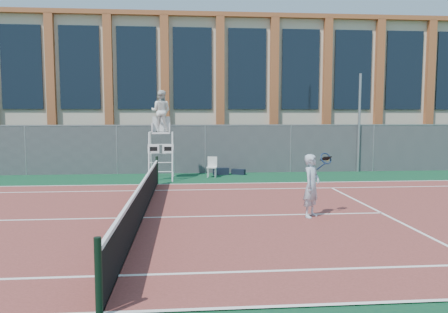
{
  "coord_description": "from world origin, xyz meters",
  "views": [
    {
      "loc": [
        1.16,
        -11.21,
        2.66
      ],
      "look_at": [
        2.37,
        3.0,
        1.32
      ],
      "focal_mm": 35.0,
      "sensor_mm": 36.0,
      "label": 1
    }
  ],
  "objects": [
    {
      "name": "ground",
      "position": [
        0.0,
        0.0,
        0.0
      ],
      "size": [
        120.0,
        120.0,
        0.0
      ],
      "primitive_type": "plane",
      "color": "#233814"
    },
    {
      "name": "apron",
      "position": [
        0.0,
        1.0,
        0.01
      ],
      "size": [
        36.0,
        20.0,
        0.01
      ],
      "primitive_type": "cube",
      "color": "#0D3B28",
      "rests_on": "ground"
    },
    {
      "name": "tennis_court",
      "position": [
        0.0,
        0.0,
        0.02
      ],
      "size": [
        23.77,
        10.97,
        0.02
      ],
      "primitive_type": "cube",
      "color": "brown",
      "rests_on": "apron"
    },
    {
      "name": "tennis_net",
      "position": [
        0.0,
        0.0,
        0.54
      ],
      "size": [
        0.1,
        11.3,
        1.1
      ],
      "color": "black",
      "rests_on": "ground"
    },
    {
      "name": "fence",
      "position": [
        0.0,
        8.8,
        1.1
      ],
      "size": [
        40.0,
        0.06,
        2.2
      ],
      "primitive_type": null,
      "color": "#595E60",
      "rests_on": "ground"
    },
    {
      "name": "hedge",
      "position": [
        0.0,
        10.0,
        1.1
      ],
      "size": [
        40.0,
        1.4,
        2.2
      ],
      "primitive_type": "cube",
      "color": "black",
      "rests_on": "ground"
    },
    {
      "name": "building",
      "position": [
        0.0,
        17.95,
        4.15
      ],
      "size": [
        45.0,
        10.6,
        8.22
      ],
      "color": "beige",
      "rests_on": "ground"
    },
    {
      "name": "steel_pole",
      "position": [
        9.23,
        8.7,
        2.3
      ],
      "size": [
        0.12,
        0.12,
        4.6
      ],
      "primitive_type": "cylinder",
      "color": "#9EA0A5",
      "rests_on": "ground"
    },
    {
      "name": "umpire_chair",
      "position": [
        0.1,
        7.05,
        2.73
      ],
      "size": [
        1.04,
        1.6,
        3.74
      ],
      "color": "white",
      "rests_on": "ground"
    },
    {
      "name": "plastic_chair",
      "position": [
        2.24,
        7.45,
        0.52
      ],
      "size": [
        0.48,
        0.48,
        0.88
      ],
      "color": "silver",
      "rests_on": "apron"
    },
    {
      "name": "sports_bag_near",
      "position": [
        2.67,
        8.17,
        0.16
      ],
      "size": [
        0.72,
        0.31,
        0.3
      ],
      "primitive_type": "cube",
      "rotation": [
        0.0,
        0.0,
        0.04
      ],
      "color": "black",
      "rests_on": "apron"
    },
    {
      "name": "sports_bag_far",
      "position": [
        3.46,
        8.16,
        0.13
      ],
      "size": [
        0.66,
        0.5,
        0.24
      ],
      "primitive_type": "cube",
      "rotation": [
        0.0,
        0.0,
        -0.45
      ],
      "color": "black",
      "rests_on": "apron"
    },
    {
      "name": "tennis_player",
      "position": [
        4.37,
        -0.28,
        0.85
      ],
      "size": [
        0.97,
        0.79,
        1.66
      ],
      "color": "#AEC1D1",
      "rests_on": "tennis_court"
    }
  ]
}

